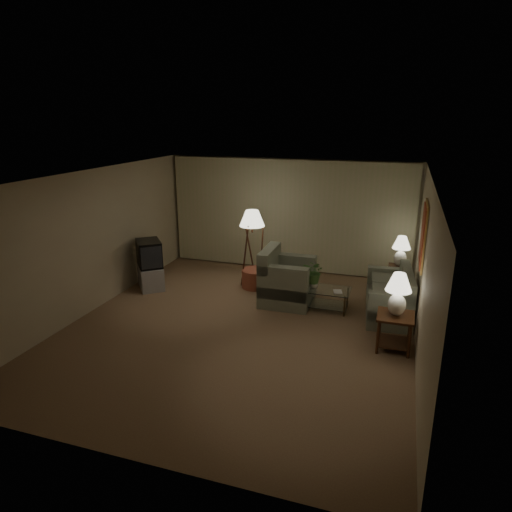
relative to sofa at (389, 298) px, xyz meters
The scene contains 16 objects.
ground 2.87m from the sofa, 151.23° to the right, with size 7.00×7.00×0.00m, color olive.
room_shell 2.85m from the sofa, behind, with size 6.04×7.02×2.72m.
sofa is the anchor object (origin of this frame).
armchair 1.98m from the sofa, behind, with size 1.08×1.03×0.88m.
side_table_near 1.36m from the sofa, 83.66° to the right, with size 0.58×0.58×0.60m.
side_table_far 1.26m from the sofa, 83.16° to the left, with size 0.46×0.38×0.60m.
table_lamp_near 1.51m from the sofa, 83.66° to the right, with size 0.41×0.41×0.71m.
table_lamp_far 1.41m from the sofa, 83.16° to the left, with size 0.38×0.38×0.65m.
coffee_table 1.27m from the sofa, behind, with size 1.11×0.61×0.41m.
tv_cabinet 5.05m from the sofa, behind, with size 0.85×0.89×0.50m, color #9D9EA0.
crt_tv 5.07m from the sofa, behind, with size 0.79×0.82×0.57m, color black.
floor_lamp 3.12m from the sofa, 165.77° to the left, with size 0.55×0.55×1.70m.
ottoman 2.93m from the sofa, 167.82° to the left, with size 0.61×0.61×0.41m, color #9C4D34.
vase 1.43m from the sofa, behind, with size 0.15×0.15×0.15m, color white.
flowers 1.49m from the sofa, behind, with size 0.43×0.37×0.47m, color #497D37.
book 1.04m from the sofa, 168.86° to the right, with size 0.16×0.22×0.02m, color olive.
Camera 1 is at (2.59, -7.03, 3.67)m, focal length 32.00 mm.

